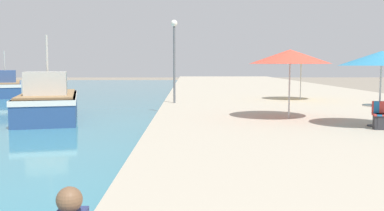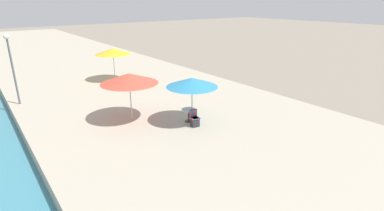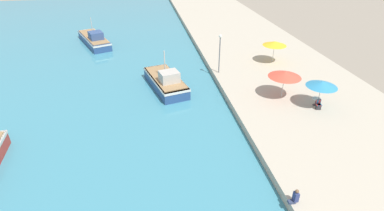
{
  "view_description": "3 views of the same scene",
  "coord_description": "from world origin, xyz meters",
  "px_view_note": "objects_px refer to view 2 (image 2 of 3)",
  "views": [
    {
      "loc": [
        1.35,
        2.6,
        2.81
      ],
      "look_at": [
        1.5,
        16.26,
        1.51
      ],
      "focal_mm": 40.0,
      "sensor_mm": 36.0,
      "label": 1
    },
    {
      "loc": [
        -1.45,
        4.48,
        7.21
      ],
      "look_at": [
        7.86,
        16.9,
        1.71
      ],
      "focal_mm": 28.0,
      "sensor_mm": 36.0,
      "label": 2
    },
    {
      "loc": [
        -8.04,
        -5.36,
        14.87
      ],
      "look_at": [
        -4.0,
        18.0,
        1.31
      ],
      "focal_mm": 28.0,
      "sensor_mm": 36.0,
      "label": 3
    }
  ],
  "objects_px": {
    "lamppost": "(11,57)",
    "cafe_chair_left": "(194,121)",
    "cafe_umbrella_striped": "(113,51)",
    "cafe_chair_right": "(195,120)",
    "cafe_table": "(189,113)",
    "cafe_umbrella_white": "(129,78)",
    "cafe_umbrella_pink": "(192,82)"
  },
  "relations": [
    {
      "from": "cafe_umbrella_white",
      "to": "cafe_umbrella_striped",
      "type": "relative_size",
      "value": 1.09
    },
    {
      "from": "cafe_umbrella_pink",
      "to": "cafe_chair_left",
      "type": "relative_size",
      "value": 3.09
    },
    {
      "from": "cafe_umbrella_striped",
      "to": "cafe_chair_left",
      "type": "height_order",
      "value": "cafe_umbrella_striped"
    },
    {
      "from": "cafe_umbrella_striped",
      "to": "cafe_table",
      "type": "height_order",
      "value": "cafe_umbrella_striped"
    },
    {
      "from": "cafe_umbrella_striped",
      "to": "cafe_table",
      "type": "distance_m",
      "value": 11.41
    },
    {
      "from": "cafe_table",
      "to": "cafe_chair_right",
      "type": "height_order",
      "value": "cafe_chair_right"
    },
    {
      "from": "cafe_umbrella_pink",
      "to": "lamppost",
      "type": "distance_m",
      "value": 11.85
    },
    {
      "from": "cafe_chair_right",
      "to": "cafe_umbrella_white",
      "type": "bearing_deg",
      "value": -45.41
    },
    {
      "from": "cafe_umbrella_white",
      "to": "cafe_umbrella_striped",
      "type": "bearing_deg",
      "value": 72.51
    },
    {
      "from": "cafe_umbrella_white",
      "to": "cafe_chair_left",
      "type": "distance_m",
      "value": 4.27
    },
    {
      "from": "cafe_table",
      "to": "cafe_umbrella_white",
      "type": "bearing_deg",
      "value": 137.02
    },
    {
      "from": "cafe_umbrella_white",
      "to": "lamppost",
      "type": "xyz_separation_m",
      "value": [
        -4.73,
        6.94,
        0.67
      ]
    },
    {
      "from": "cafe_chair_left",
      "to": "cafe_umbrella_pink",
      "type": "bearing_deg",
      "value": -102.91
    },
    {
      "from": "cafe_umbrella_white",
      "to": "cafe_umbrella_pink",
      "type": "bearing_deg",
      "value": -44.25
    },
    {
      "from": "lamppost",
      "to": "cafe_chair_left",
      "type": "bearing_deg",
      "value": -54.74
    },
    {
      "from": "cafe_chair_left",
      "to": "cafe_chair_right",
      "type": "height_order",
      "value": "same"
    },
    {
      "from": "cafe_umbrella_white",
      "to": "lamppost",
      "type": "bearing_deg",
      "value": 124.29
    },
    {
      "from": "cafe_table",
      "to": "lamppost",
      "type": "height_order",
      "value": "lamppost"
    },
    {
      "from": "cafe_table",
      "to": "lamppost",
      "type": "xyz_separation_m",
      "value": [
        -7.13,
        9.18,
        2.56
      ]
    },
    {
      "from": "cafe_chair_right",
      "to": "lamppost",
      "type": "bearing_deg",
      "value": -48.06
    },
    {
      "from": "cafe_chair_right",
      "to": "cafe_table",
      "type": "bearing_deg",
      "value": -90.0
    },
    {
      "from": "cafe_umbrella_striped",
      "to": "lamppost",
      "type": "bearing_deg",
      "value": -164.77
    },
    {
      "from": "cafe_umbrella_pink",
      "to": "cafe_chair_right",
      "type": "height_order",
      "value": "cafe_umbrella_pink"
    },
    {
      "from": "cafe_umbrella_pink",
      "to": "cafe_table",
      "type": "bearing_deg",
      "value": 115.59
    },
    {
      "from": "cafe_umbrella_striped",
      "to": "cafe_chair_right",
      "type": "height_order",
      "value": "cafe_umbrella_striped"
    },
    {
      "from": "cafe_umbrella_pink",
      "to": "lamppost",
      "type": "bearing_deg",
      "value": 127.64
    },
    {
      "from": "cafe_chair_right",
      "to": "cafe_umbrella_striped",
      "type": "bearing_deg",
      "value": -85.99
    },
    {
      "from": "cafe_table",
      "to": "cafe_umbrella_striped",
      "type": "bearing_deg",
      "value": 87.8
    },
    {
      "from": "cafe_umbrella_pink",
      "to": "cafe_umbrella_white",
      "type": "xyz_separation_m",
      "value": [
        -2.49,
        2.43,
        0.1
      ]
    },
    {
      "from": "cafe_chair_right",
      "to": "lamppost",
      "type": "relative_size",
      "value": 0.2
    },
    {
      "from": "lamppost",
      "to": "cafe_chair_right",
      "type": "bearing_deg",
      "value": -54.52
    },
    {
      "from": "cafe_umbrella_white",
      "to": "lamppost",
      "type": "height_order",
      "value": "lamppost"
    }
  ]
}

